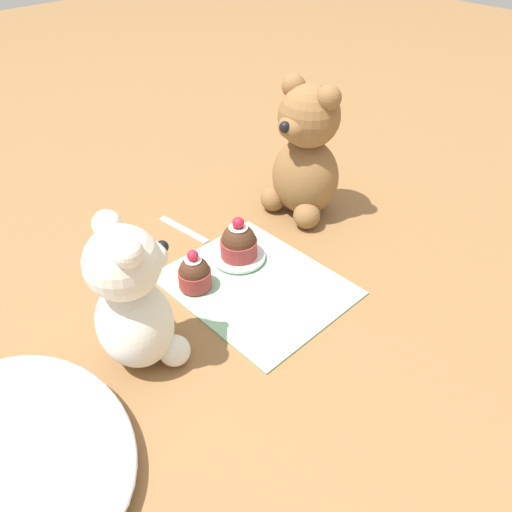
{
  "coord_description": "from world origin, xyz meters",
  "views": [
    {
      "loc": [
        -0.4,
        0.38,
        0.49
      ],
      "look_at": [
        0.0,
        0.0,
        0.06
      ],
      "focal_mm": 35.0,
      "sensor_mm": 36.0,
      "label": 1
    }
  ],
  "objects_px": {
    "teaspoon": "(183,229)",
    "saucer_plate": "(239,256)",
    "teddy_bear_tan": "(305,156)",
    "cupcake_near_tan_bear": "(239,243)",
    "cupcake_near_cream_bear": "(194,273)",
    "teddy_bear_cream": "(133,301)"
  },
  "relations": [
    {
      "from": "teddy_bear_cream",
      "to": "cupcake_near_cream_bear",
      "type": "height_order",
      "value": "teddy_bear_cream"
    },
    {
      "from": "cupcake_near_cream_bear",
      "to": "teddy_bear_tan",
      "type": "bearing_deg",
      "value": -83.34
    },
    {
      "from": "cupcake_near_tan_bear",
      "to": "teddy_bear_tan",
      "type": "bearing_deg",
      "value": -81.18
    },
    {
      "from": "teddy_bear_tan",
      "to": "saucer_plate",
      "type": "distance_m",
      "value": 0.21
    },
    {
      "from": "teddy_bear_cream",
      "to": "teddy_bear_tan",
      "type": "distance_m",
      "value": 0.4
    },
    {
      "from": "teddy_bear_tan",
      "to": "teaspoon",
      "type": "distance_m",
      "value": 0.24
    },
    {
      "from": "teddy_bear_tan",
      "to": "cupcake_near_cream_bear",
      "type": "xyz_separation_m",
      "value": [
        -0.03,
        0.27,
        -0.08
      ]
    },
    {
      "from": "teddy_bear_tan",
      "to": "teaspoon",
      "type": "xyz_separation_m",
      "value": [
        0.1,
        0.19,
        -0.11
      ]
    },
    {
      "from": "cupcake_near_cream_bear",
      "to": "teaspoon",
      "type": "height_order",
      "value": "cupcake_near_cream_bear"
    },
    {
      "from": "teddy_bear_tan",
      "to": "cupcake_near_tan_bear",
      "type": "xyz_separation_m",
      "value": [
        -0.03,
        0.18,
        -0.07
      ]
    },
    {
      "from": "cupcake_near_cream_bear",
      "to": "saucer_plate",
      "type": "xyz_separation_m",
      "value": [
        0.0,
        -0.09,
        -0.02
      ]
    },
    {
      "from": "teddy_bear_cream",
      "to": "teaspoon",
      "type": "bearing_deg",
      "value": -37.34
    },
    {
      "from": "saucer_plate",
      "to": "teaspoon",
      "type": "distance_m",
      "value": 0.13
    },
    {
      "from": "cupcake_near_cream_bear",
      "to": "cupcake_near_tan_bear",
      "type": "bearing_deg",
      "value": -87.67
    },
    {
      "from": "cupcake_near_tan_bear",
      "to": "teaspoon",
      "type": "xyz_separation_m",
      "value": [
        0.13,
        0.01,
        -0.03
      ]
    },
    {
      "from": "teddy_bear_tan",
      "to": "saucer_plate",
      "type": "relative_size",
      "value": 2.85
    },
    {
      "from": "teaspoon",
      "to": "saucer_plate",
      "type": "bearing_deg",
      "value": -0.05
    },
    {
      "from": "cupcake_near_tan_bear",
      "to": "cupcake_near_cream_bear",
      "type": "bearing_deg",
      "value": 92.33
    },
    {
      "from": "saucer_plate",
      "to": "teaspoon",
      "type": "xyz_separation_m",
      "value": [
        0.13,
        0.01,
        -0.01
      ]
    },
    {
      "from": "teddy_bear_tan",
      "to": "cupcake_near_tan_bear",
      "type": "height_order",
      "value": "teddy_bear_tan"
    },
    {
      "from": "teddy_bear_cream",
      "to": "cupcake_near_tan_bear",
      "type": "distance_m",
      "value": 0.23
    },
    {
      "from": "saucer_plate",
      "to": "teaspoon",
      "type": "relative_size",
      "value": 0.74
    }
  ]
}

